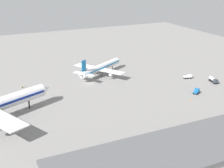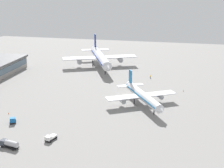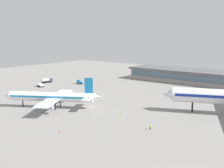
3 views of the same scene
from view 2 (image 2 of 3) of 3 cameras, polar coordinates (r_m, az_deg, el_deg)
ground at (r=155.33m, az=2.04°, el=-1.94°), size 288.00×288.00×0.00m
airplane_at_gate at (r=142.69m, az=5.11°, el=-1.93°), size 34.32×28.79×11.68m
airplane_taxiing at (r=204.68m, az=-1.98°, el=4.52°), size 52.68×43.65×16.99m
fuel_truck at (r=112.71m, az=-16.80°, el=-9.55°), size 3.30×6.56×2.50m
baggage_tug at (r=130.69m, az=-16.28°, el=-5.85°), size 3.72×3.36×2.30m
pushback_tractor at (r=114.62m, az=-10.27°, el=-8.83°), size 4.74×3.12×1.90m
ground_crew_worker at (r=183.56m, az=6.43°, el=1.24°), size 0.49×0.55×1.67m
safety_cone_near_gate at (r=140.25m, az=-16.91°, el=-4.70°), size 0.44×0.44×0.60m
safety_cone_mid_apron at (r=168.50m, az=2.83°, el=-0.31°), size 0.44×0.44×0.60m
safety_cone_far_side at (r=164.51m, az=11.86°, el=-1.10°), size 0.44×0.44×0.60m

